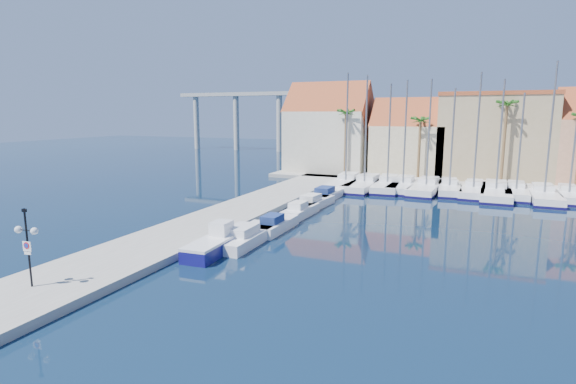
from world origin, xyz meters
name	(u,v)px	position (x,y,z in m)	size (l,w,h in m)	color
ground	(233,295)	(0.00, 0.00, 0.00)	(260.00, 260.00, 0.00)	black
quay_west	(221,219)	(-9.00, 13.50, 0.25)	(6.00, 77.00, 0.50)	gray
shore_north	(467,179)	(10.00, 48.00, 0.25)	(54.00, 16.00, 0.50)	gray
lamp_post	(27,236)	(-9.41, -4.15, 3.18)	(1.38, 0.47, 4.09)	black
fishing_boat	(215,243)	(-4.67, 5.72, 0.65)	(2.13, 5.64, 1.94)	#12105F
motorboat_west_0	(246,236)	(-3.87, 8.62, 0.51)	(2.44, 7.28, 1.40)	white
motorboat_west_1	(275,225)	(-3.35, 12.45, 0.51)	(1.82, 5.60, 1.40)	white
motorboat_west_2	(300,211)	(-3.41, 18.11, 0.51)	(1.87, 5.44, 1.40)	white
motorboat_west_3	(313,203)	(-3.61, 22.12, 0.51)	(2.57, 6.40, 1.40)	white
motorboat_west_4	(326,194)	(-3.84, 27.10, 0.51)	(2.35, 6.96, 1.40)	white
sailboat_0	(347,182)	(-4.04, 36.00, 0.58)	(3.70, 11.67, 14.12)	white
sailboat_1	(366,184)	(-1.48, 35.65, 0.57)	(3.72, 11.94, 13.74)	white
sailboat_2	(388,184)	(1.16, 36.19, 0.57)	(3.69, 11.31, 12.71)	white
sailboat_3	(404,185)	(3.07, 36.19, 0.59)	(2.89, 10.20, 13.09)	white
sailboat_4	(427,187)	(5.83, 35.97, 0.58)	(3.61, 11.11, 13.10)	white
sailboat_5	(449,188)	(8.31, 36.25, 0.59)	(3.22, 9.49, 12.04)	white
sailboat_6	(474,190)	(10.97, 35.97, 0.61)	(2.99, 9.73, 13.69)	white
sailboat_7	(496,191)	(13.29, 35.91, 0.56)	(3.38, 12.05, 12.88)	white
sailboat_8	(516,192)	(15.37, 36.58, 0.58)	(2.76, 9.41, 11.43)	white
sailboat_9	(543,195)	(17.97, 35.53, 0.60)	(2.87, 10.83, 14.51)	white
sailboat_10	(568,195)	(20.37, 36.27, 0.62)	(2.36, 8.49, 12.90)	white
building_0	(329,131)	(-10.00, 47.00, 6.52)	(12.30, 9.00, 13.50)	beige
building_1	(409,141)	(2.00, 47.00, 5.30)	(10.30, 8.00, 11.00)	tan
building_2	(494,136)	(13.00, 48.00, 6.26)	(14.20, 10.20, 11.50)	tan
palm_0	(346,115)	(-6.00, 42.00, 9.08)	(2.60, 2.60, 10.15)	brown
palm_1	(421,122)	(4.00, 42.00, 8.14)	(2.60, 2.60, 9.15)	brown
palm_2	(507,107)	(14.00, 42.00, 10.02)	(2.60, 2.60, 11.15)	brown
viaduct	(261,109)	(-39.07, 82.00, 10.25)	(48.00, 2.20, 14.45)	#9E9E99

